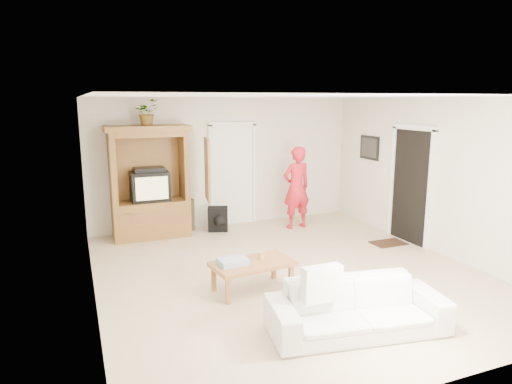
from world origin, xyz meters
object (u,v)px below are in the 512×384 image
Objects in this scene: armoire at (151,189)px; man at (296,188)px; sofa at (357,308)px; coffee_table at (253,265)px.

armoire is 2.84m from man.
sofa is at bearing 67.41° from man.
armoire reaches higher than man.
sofa is (1.50, -4.55, -0.62)m from armoire.
man reaches higher than coffee_table.
coffee_table is at bearing 122.84° from sofa.
man is at bearing -9.54° from armoire.
coffee_table is at bearing -74.66° from armoire.
coffee_table is (-1.97, -2.58, -0.47)m from man.
armoire is at bearing 117.25° from sofa.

